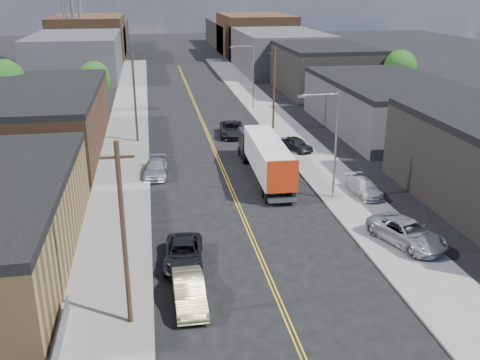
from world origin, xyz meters
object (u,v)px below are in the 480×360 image
object	(u,v)px
car_left_b	(189,292)
car_left_d	(156,168)
car_right_lot_a	(407,233)
car_right_lot_c	(297,144)
car_ahead_truck	(232,129)
car_left_c	(184,253)
car_right_lot_b	(364,187)
semi_truck	(264,154)

from	to	relation	value
car_left_b	car_left_d	world-z (taller)	car_left_b
car_left_d	car_right_lot_a	distance (m)	23.91
car_right_lot_c	car_ahead_truck	bearing A→B (deg)	105.24
car_left_c	car_right_lot_a	world-z (taller)	car_right_lot_a
car_left_c	car_ahead_truck	size ratio (longest dim) A/B	0.89
car_right_lot_b	car_ahead_truck	distance (m)	22.33
semi_truck	car_left_b	world-z (taller)	semi_truck
semi_truck	car_right_lot_c	world-z (taller)	semi_truck
car_left_b	car_right_lot_a	xyz separation A→B (m)	(15.14, 4.70, 0.18)
car_right_lot_a	car_right_lot_b	distance (m)	9.15
car_left_d	car_right_lot_a	bearing A→B (deg)	-41.34
car_left_b	car_right_lot_b	distance (m)	20.96
semi_truck	car_right_lot_b	bearing A→B (deg)	-39.11
car_right_lot_c	car_ahead_truck	world-z (taller)	car_ahead_truck
car_right_lot_b	car_ahead_truck	world-z (taller)	car_ahead_truck
car_left_d	car_right_lot_a	world-z (taller)	car_right_lot_a
car_left_c	car_left_d	bearing A→B (deg)	100.01
semi_truck	car_left_d	distance (m)	10.16
car_left_c	car_left_d	world-z (taller)	car_left_c
car_left_d	semi_truck	bearing A→B (deg)	-5.75
semi_truck	car_right_lot_a	distance (m)	16.84
car_right_lot_b	semi_truck	bearing A→B (deg)	134.77
semi_truck	car_right_lot_c	xyz separation A→B (m)	(5.09, 7.07, -1.33)
car_right_lot_b	car_right_lot_c	distance (m)	13.53
semi_truck	car_ahead_truck	world-z (taller)	semi_truck
semi_truck	car_left_c	distance (m)	17.65
car_ahead_truck	car_left_d	bearing A→B (deg)	-119.31
car_left_d	car_right_lot_b	size ratio (longest dim) A/B	1.10
car_ahead_truck	car_right_lot_a	bearing A→B (deg)	-69.73
car_right_lot_a	car_right_lot_b	world-z (taller)	car_right_lot_a
car_left_b	car_right_lot_c	xyz separation A→B (m)	(13.56, 27.18, 0.07)
car_ahead_truck	car_left_b	bearing A→B (deg)	-96.19
car_left_b	car_left_d	size ratio (longest dim) A/B	0.96
car_left_b	car_left_c	bearing A→B (deg)	89.48
car_right_lot_b	car_right_lot_c	bearing A→B (deg)	94.90
semi_truck	car_ahead_truck	xyz separation A→B (m)	(-0.76, 14.55, -1.38)
car_ahead_truck	car_right_lot_c	bearing A→B (deg)	-45.64
car_right_lot_c	semi_truck	bearing A→B (deg)	-148.51
car_left_c	car_right_lot_c	bearing A→B (deg)	64.27
car_left_c	car_right_lot_c	distance (m)	26.26
semi_truck	car_right_lot_a	bearing A→B (deg)	-64.94
car_left_c	car_right_lot_a	size ratio (longest dim) A/B	0.88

